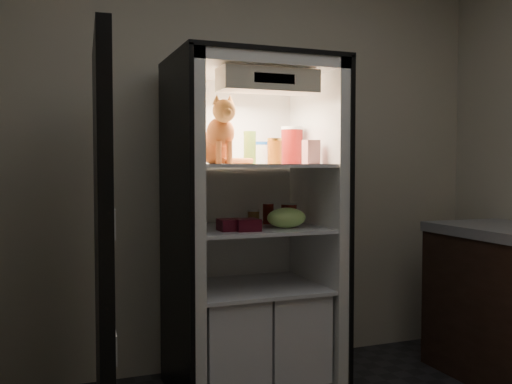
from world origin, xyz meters
TOP-DOWN VIEW (x-y plane):
  - room_shell at (0.00, 0.00)m, footprint 3.60×3.60m
  - refrigerator at (0.00, 1.38)m, footprint 0.90×0.72m
  - fridge_door at (-0.85, 0.99)m, footprint 0.12×0.87m
  - tabby_cat at (-0.22, 1.27)m, footprint 0.30×0.34m
  - parmesan_shaker at (-0.01, 1.37)m, footprint 0.07×0.07m
  - mayo_tub at (0.11, 1.47)m, footprint 0.09×0.09m
  - salsa_jar at (0.12, 1.32)m, footprint 0.08×0.08m
  - pepper_jar at (0.28, 1.43)m, footprint 0.13×0.13m
  - cream_carton at (0.29, 1.19)m, footprint 0.08×0.08m
  - soda_can_a at (0.14, 1.45)m, footprint 0.07×0.07m
  - soda_can_b at (0.23, 1.39)m, footprint 0.06×0.06m
  - soda_can_c at (0.21, 1.28)m, footprint 0.07×0.07m
  - condiment_jar at (0.02, 1.37)m, footprint 0.07×0.07m
  - grape_bag at (0.15, 1.21)m, footprint 0.22×0.16m
  - berry_box_left at (-0.18, 1.19)m, footprint 0.12×0.12m
  - berry_box_right at (-0.10, 1.15)m, footprint 0.13×0.13m

SIDE VIEW (x-z plane):
  - refrigerator at x=0.00m, z-range -0.15..1.73m
  - fridge_door at x=-0.85m, z-range -0.01..1.84m
  - berry_box_left at x=-0.18m, z-range 0.94..1.00m
  - berry_box_right at x=-0.10m, z-range 0.94..1.00m
  - condiment_jar at x=0.02m, z-range 0.94..1.03m
  - grape_bag at x=0.15m, z-range 0.94..1.05m
  - soda_can_b at x=0.23m, z-range 0.94..1.06m
  - soda_can_a at x=0.14m, z-range 0.94..1.06m
  - soda_can_c at x=0.21m, z-range 0.94..1.07m
  - mayo_tub at x=0.11m, z-range 1.29..1.42m
  - cream_carton at x=0.29m, z-range 1.29..1.42m
  - salsa_jar at x=0.12m, z-range 1.29..1.44m
  - parmesan_shaker at x=-0.01m, z-range 1.29..1.47m
  - pepper_jar at x=0.28m, z-range 1.29..1.51m
  - tabby_cat at x=-0.22m, z-range 1.24..1.61m
  - room_shell at x=0.00m, z-range -0.18..3.42m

